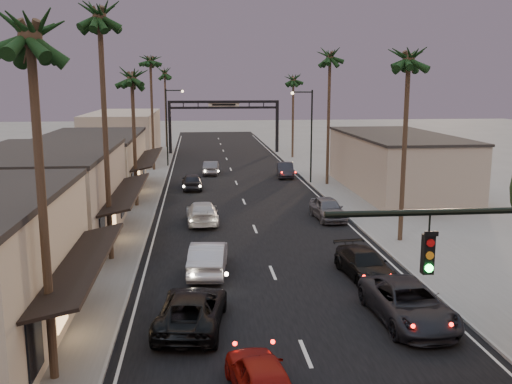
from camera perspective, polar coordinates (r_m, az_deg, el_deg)
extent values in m
plane|color=slate|center=(49.99, -1.50, -0.28)|extent=(200.00, 200.00, 0.00)
cube|color=black|center=(54.89, -1.91, 0.73)|extent=(14.00, 120.00, 0.02)
cube|color=slate|center=(61.92, -11.18, 1.74)|extent=(5.00, 92.00, 0.12)
cube|color=slate|center=(63.07, 6.28, 2.05)|extent=(5.00, 92.00, 0.12)
cube|color=#9F917F|center=(36.76, -20.36, -0.67)|extent=(8.00, 14.00, 5.50)
cube|color=#C0B293|center=(52.22, -16.08, 2.56)|extent=(8.00, 16.00, 5.00)
cube|color=#9F917F|center=(74.77, -13.07, 5.48)|extent=(8.00, 20.00, 6.00)
cube|color=#9F917F|center=(52.53, 13.91, 2.71)|extent=(8.00, 18.00, 5.00)
cylinder|color=black|center=(15.08, 22.64, -1.74)|extent=(8.40, 0.16, 0.16)
cube|color=black|center=(14.65, 16.80, -5.96)|extent=(0.28, 0.22, 1.00)
cube|color=black|center=(79.23, -8.61, 6.29)|extent=(0.40, 0.40, 7.00)
cube|color=black|center=(79.93, 2.12, 6.45)|extent=(0.40, 0.40, 7.00)
cube|color=black|center=(79.03, -3.25, 9.00)|extent=(15.20, 0.35, 0.35)
cube|color=black|center=(79.06, -3.24, 8.42)|extent=(15.20, 0.30, 0.30)
cube|color=beige|center=(79.03, -3.24, 8.71)|extent=(4.20, 0.12, 1.00)
cylinder|color=black|center=(55.25, 5.56, 5.46)|extent=(0.16, 0.16, 9.00)
cylinder|color=black|center=(54.82, 4.61, 9.94)|extent=(2.00, 0.12, 0.12)
sphere|color=#FFD899|center=(54.67, 3.66, 9.84)|extent=(0.30, 0.30, 0.30)
cylinder|color=black|center=(67.19, -8.91, 6.34)|extent=(0.16, 0.16, 9.00)
cylinder|color=black|center=(66.95, -8.15, 10.03)|extent=(2.00, 0.12, 0.12)
sphere|color=#FFD899|center=(66.93, -7.37, 9.96)|extent=(0.30, 0.30, 0.30)
cylinder|color=#38281C|center=(19.00, -20.51, -2.52)|extent=(0.28, 0.28, 11.00)
sphere|color=black|center=(18.64, -21.80, 16.06)|extent=(3.20, 3.20, 3.20)
cylinder|color=#38281C|center=(31.44, -14.79, 4.73)|extent=(0.28, 0.28, 13.00)
sphere|color=black|center=(31.52, -15.45, 17.66)|extent=(3.20, 3.20, 3.20)
cylinder|color=#38281C|center=(45.40, -12.06, 4.73)|extent=(0.28, 0.28, 10.00)
sphere|color=black|center=(45.17, -12.34, 11.81)|extent=(3.20, 3.20, 3.20)
cylinder|color=#38281C|center=(64.19, -10.34, 7.43)|extent=(0.28, 0.28, 12.00)
sphere|color=black|center=(64.15, -10.54, 13.32)|extent=(3.20, 3.20, 3.20)
cylinder|color=#38281C|center=(35.40, 14.59, 3.76)|extent=(0.28, 0.28, 11.00)
sphere|color=black|center=(35.21, 15.08, 13.65)|extent=(3.20, 3.20, 3.20)
cylinder|color=#38281C|center=(54.45, 7.26, 6.93)|extent=(0.28, 0.28, 12.00)
sphere|color=black|center=(54.41, 7.43, 13.88)|extent=(3.20, 3.20, 3.20)
cylinder|color=#38281C|center=(74.09, 3.71, 7.25)|extent=(0.28, 0.28, 10.00)
sphere|color=black|center=(73.95, 3.76, 11.58)|extent=(3.20, 3.20, 3.20)
cylinder|color=#38281C|center=(87.12, -9.01, 8.01)|extent=(0.28, 0.28, 11.00)
sphere|color=black|center=(87.04, -9.13, 12.02)|extent=(3.20, 3.20, 3.20)
imported|color=maroon|center=(18.55, 0.49, -17.99)|extent=(2.28, 4.43, 1.44)
imported|color=black|center=(23.41, -6.45, -11.60)|extent=(3.22, 5.71, 1.50)
imported|color=#ADADB3|center=(29.61, -4.80, -6.54)|extent=(2.24, 5.19, 1.66)
imported|color=silver|center=(40.06, -5.41, -2.04)|extent=(2.33, 5.27, 1.50)
imported|color=black|center=(52.75, -6.42, 1.07)|extent=(1.96, 4.47, 1.50)
imported|color=#56565C|center=(61.32, -4.52, 2.44)|extent=(1.87, 4.42, 1.42)
imported|color=black|center=(24.55, 14.99, -10.71)|extent=(2.89, 5.86, 1.60)
imported|color=black|center=(29.41, 10.78, -7.09)|extent=(2.44, 4.99, 1.40)
imported|color=#55555B|center=(41.18, 7.19, -1.66)|extent=(2.15, 4.76, 1.59)
imported|color=black|center=(59.32, 2.94, 2.22)|extent=(2.01, 4.71, 1.51)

